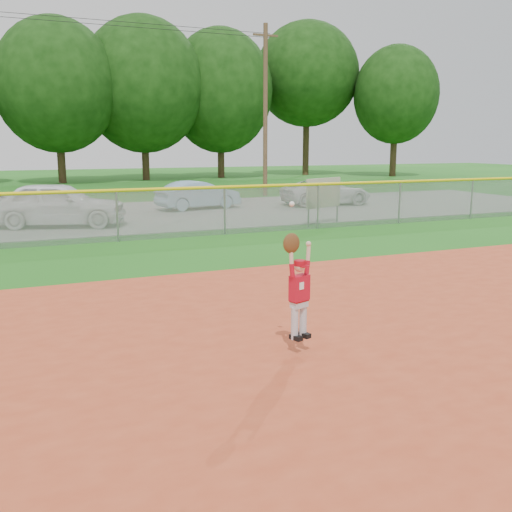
{
  "coord_description": "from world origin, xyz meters",
  "views": [
    {
      "loc": [
        -2.68,
        -6.83,
        2.84
      ],
      "look_at": [
        0.73,
        1.27,
        1.1
      ],
      "focal_mm": 40.0,
      "sensor_mm": 36.0,
      "label": 1
    }
  ],
  "objects_px": {
    "ballplayer": "(298,287)",
    "car_blue": "(198,195)",
    "car_white_b": "(326,192)",
    "car_white_a": "(58,204)",
    "sponsor_sign": "(324,194)"
  },
  "relations": [
    {
      "from": "ballplayer",
      "to": "car_white_a",
      "type": "bearing_deg",
      "value": 98.46
    },
    {
      "from": "car_blue",
      "to": "car_white_b",
      "type": "xyz_separation_m",
      "value": [
        5.99,
        -0.69,
        -0.02
      ]
    },
    {
      "from": "car_white_b",
      "to": "ballplayer",
      "type": "relative_size",
      "value": 2.24
    },
    {
      "from": "car_white_b",
      "to": "ballplayer",
      "type": "distance_m",
      "value": 19.34
    },
    {
      "from": "ballplayer",
      "to": "car_blue",
      "type": "bearing_deg",
      "value": 77.16
    },
    {
      "from": "car_blue",
      "to": "car_white_b",
      "type": "distance_m",
      "value": 6.03
    },
    {
      "from": "car_blue",
      "to": "sponsor_sign",
      "type": "bearing_deg",
      "value": -169.19
    },
    {
      "from": "car_white_a",
      "to": "car_blue",
      "type": "height_order",
      "value": "car_white_a"
    },
    {
      "from": "car_white_a",
      "to": "ballplayer",
      "type": "bearing_deg",
      "value": -154.01
    },
    {
      "from": "car_white_a",
      "to": "ballplayer",
      "type": "distance_m",
      "value": 14.14
    },
    {
      "from": "sponsor_sign",
      "to": "car_blue",
      "type": "bearing_deg",
      "value": 112.62
    },
    {
      "from": "car_blue",
      "to": "car_white_b",
      "type": "height_order",
      "value": "car_blue"
    },
    {
      "from": "car_blue",
      "to": "car_white_b",
      "type": "relative_size",
      "value": 0.87
    },
    {
      "from": "car_white_a",
      "to": "ballplayer",
      "type": "height_order",
      "value": "ballplayer"
    },
    {
      "from": "car_white_a",
      "to": "ballplayer",
      "type": "xyz_separation_m",
      "value": [
        2.08,
        -13.99,
        0.16
      ]
    }
  ]
}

